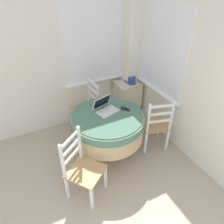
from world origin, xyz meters
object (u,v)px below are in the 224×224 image
(laptop, at_px, (105,108))
(cell_phone, at_px, (127,109))
(book_on_cabinet, at_px, (130,82))
(round_dining_table, at_px, (108,125))
(corner_cabinet, at_px, (127,98))
(dining_chair_near_right_window, at_px, (155,125))
(dining_chair_near_back_window, at_px, (88,108))
(storage_box, at_px, (130,79))
(computer_mouse, at_px, (123,108))
(dining_chair_camera_near, at_px, (82,169))

(laptop, relative_size, cell_phone, 3.37)
(laptop, bearing_deg, book_on_cabinet, 40.32)
(round_dining_table, bearing_deg, book_on_cabinet, 43.81)
(corner_cabinet, height_order, book_on_cabinet, book_on_cabinet)
(laptop, distance_m, cell_phone, 0.32)
(dining_chair_near_right_window, height_order, book_on_cabinet, dining_chair_near_right_window)
(cell_phone, height_order, dining_chair_near_back_window, dining_chair_near_back_window)
(dining_chair_near_back_window, distance_m, storage_box, 1.00)
(laptop, relative_size, storage_box, 2.31)
(computer_mouse, relative_size, storage_box, 0.56)
(round_dining_table, relative_size, dining_chair_near_back_window, 1.15)
(computer_mouse, xyz_separation_m, corner_cabinet, (0.59, 0.84, -0.44))
(computer_mouse, distance_m, storage_box, 1.07)
(dining_chair_camera_near, relative_size, book_on_cabinet, 4.07)
(corner_cabinet, bearing_deg, dining_chair_near_back_window, -173.57)
(cell_phone, bearing_deg, laptop, 158.43)
(dining_chair_near_right_window, relative_size, dining_chair_camera_near, 1.00)
(round_dining_table, bearing_deg, cell_phone, 0.59)
(cell_phone, distance_m, corner_cabinet, 1.12)
(round_dining_table, distance_m, dining_chair_camera_near, 0.80)
(round_dining_table, bearing_deg, laptop, 77.84)
(dining_chair_near_back_window, bearing_deg, book_on_cabinet, 4.63)
(cell_phone, xyz_separation_m, book_on_cabinet, (0.57, 0.86, -0.06))
(book_on_cabinet, bearing_deg, dining_chair_near_right_window, -97.39)
(cell_phone, bearing_deg, storage_box, 56.27)
(dining_chair_camera_near, height_order, storage_box, dining_chair_camera_near)
(round_dining_table, height_order, laptop, laptop)
(dining_chair_near_right_window, bearing_deg, laptop, 158.00)
(cell_phone, relative_size, dining_chair_camera_near, 0.12)
(book_on_cabinet, bearing_deg, dining_chair_near_back_window, -175.37)
(computer_mouse, height_order, corner_cabinet, computer_mouse)
(round_dining_table, bearing_deg, dining_chair_near_back_window, 91.33)
(dining_chair_near_back_window, xyz_separation_m, book_on_cabinet, (0.92, 0.07, 0.27))
(storage_box, bearing_deg, dining_chair_near_right_window, -98.34)
(round_dining_table, bearing_deg, dining_chair_near_right_window, -13.00)
(computer_mouse, bearing_deg, storage_box, 53.00)
(corner_cabinet, bearing_deg, dining_chair_near_right_window, -95.54)
(dining_chair_near_back_window, bearing_deg, computer_mouse, -68.24)
(computer_mouse, distance_m, cell_phone, 0.06)
(dining_chair_near_right_window, xyz_separation_m, book_on_cabinet, (0.13, 1.04, 0.27))
(round_dining_table, xyz_separation_m, dining_chair_camera_near, (-0.60, -0.50, -0.15))
(dining_chair_near_back_window, bearing_deg, laptop, -86.18)
(computer_mouse, relative_size, dining_chair_near_right_window, 0.10)
(storage_box, bearing_deg, dining_chair_near_back_window, -173.46)
(round_dining_table, relative_size, cell_phone, 9.85)
(computer_mouse, distance_m, book_on_cabinet, 1.03)
(dining_chair_camera_near, height_order, book_on_cabinet, dining_chair_camera_near)
(dining_chair_near_right_window, height_order, storage_box, dining_chair_near_right_window)
(dining_chair_camera_near, bearing_deg, laptop, 44.61)
(dining_chair_camera_near, distance_m, corner_cabinet, 2.03)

